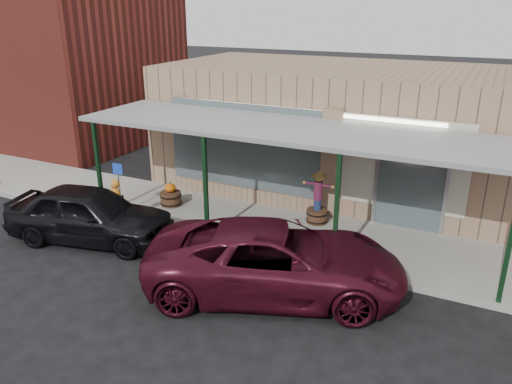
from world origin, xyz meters
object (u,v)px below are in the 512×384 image
at_px(handicap_sign, 119,182).
at_px(car_maroon, 276,260).
at_px(barrel_scarecrow, 317,205).
at_px(parked_sedan, 90,214).
at_px(barrel_pumpkin, 171,197).

bearing_deg(handicap_sign, car_maroon, -21.32).
relative_size(barrel_scarecrow, parked_sedan, 0.33).
bearing_deg(barrel_scarecrow, handicap_sign, -176.93).
distance_m(barrel_pumpkin, handicap_sign, 1.73).
bearing_deg(barrel_pumpkin, handicap_sign, -127.65).
bearing_deg(car_maroon, barrel_scarecrow, -15.47).
bearing_deg(barrel_pumpkin, parked_sedan, -103.97).
height_order(barrel_scarecrow, car_maroon, barrel_scarecrow).
xyz_separation_m(barrel_scarecrow, barrel_pumpkin, (-4.62, -0.76, -0.26)).
xyz_separation_m(barrel_pumpkin, parked_sedan, (-0.69, -2.79, 0.35)).
distance_m(barrel_pumpkin, parked_sedan, 2.90).
bearing_deg(handicap_sign, barrel_pumpkin, 47.45).
distance_m(barrel_scarecrow, car_maroon, 3.75).
distance_m(barrel_pumpkin, car_maroon, 5.79).
xyz_separation_m(parked_sedan, car_maroon, (5.65, -0.19, 0.02)).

